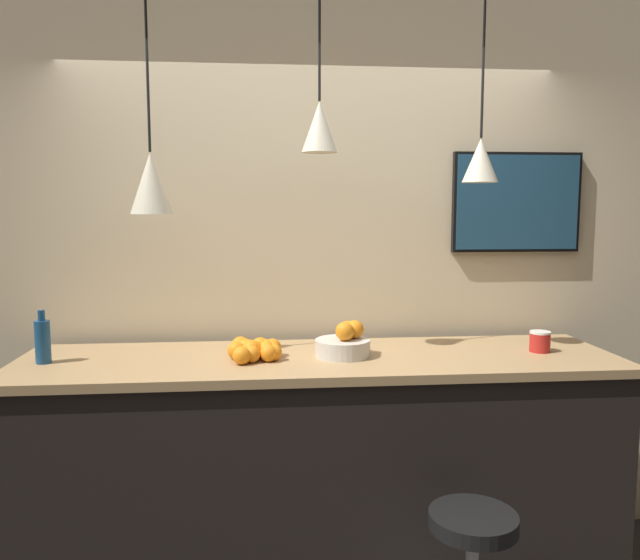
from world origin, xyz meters
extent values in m
cube|color=beige|center=(0.00, 1.12, 1.45)|extent=(8.00, 0.06, 2.90)
cube|color=black|center=(0.00, 0.64, 0.54)|extent=(2.68, 0.70, 1.07)
cube|color=tan|center=(0.00, 0.64, 1.09)|extent=(2.72, 0.74, 0.04)
cylinder|color=black|center=(0.52, 0.02, 0.62)|extent=(0.33, 0.33, 0.06)
cylinder|color=beige|center=(0.10, 0.63, 1.15)|extent=(0.25, 0.25, 0.08)
sphere|color=orange|center=(0.14, 0.69, 1.23)|extent=(0.08, 0.08, 0.08)
sphere|color=orange|center=(0.16, 0.65, 1.23)|extent=(0.08, 0.08, 0.08)
sphere|color=orange|center=(0.12, 0.69, 1.23)|extent=(0.07, 0.07, 0.07)
sphere|color=orange|center=(0.11, 0.60, 1.23)|extent=(0.09, 0.09, 0.09)
sphere|color=orange|center=(-0.24, 0.62, 1.15)|extent=(0.08, 0.08, 0.08)
sphere|color=orange|center=(-0.22, 0.63, 1.15)|extent=(0.07, 0.07, 0.07)
sphere|color=orange|center=(-0.35, 0.52, 1.15)|extent=(0.08, 0.08, 0.08)
sphere|color=orange|center=(-0.27, 0.66, 1.16)|extent=(0.09, 0.09, 0.09)
sphere|color=orange|center=(-0.24, 0.65, 1.15)|extent=(0.08, 0.08, 0.08)
sphere|color=orange|center=(-0.22, 0.66, 1.15)|extent=(0.08, 0.08, 0.08)
sphere|color=orange|center=(-0.34, 0.68, 1.15)|extent=(0.08, 0.08, 0.08)
sphere|color=orange|center=(-0.38, 0.62, 1.15)|extent=(0.08, 0.08, 0.08)
sphere|color=orange|center=(-0.21, 0.58, 1.15)|extent=(0.07, 0.07, 0.07)
sphere|color=orange|center=(-0.36, 0.70, 1.16)|extent=(0.09, 0.09, 0.09)
sphere|color=orange|center=(-0.24, 0.56, 1.15)|extent=(0.08, 0.08, 0.08)
sphere|color=orange|center=(-0.31, 0.55, 1.15)|extent=(0.07, 0.07, 0.07)
sphere|color=orange|center=(-0.30, 0.62, 1.15)|extent=(0.08, 0.08, 0.08)
sphere|color=orange|center=(-0.31, 0.61, 1.16)|extent=(0.09, 0.09, 0.09)
cylinder|color=navy|center=(-1.21, 0.63, 1.21)|extent=(0.07, 0.07, 0.19)
cylinder|color=navy|center=(-1.21, 0.63, 1.32)|extent=(0.03, 0.03, 0.05)
cylinder|color=red|center=(1.04, 0.63, 1.16)|extent=(0.09, 0.09, 0.09)
cylinder|color=white|center=(1.04, 0.63, 1.21)|extent=(0.10, 0.10, 0.01)
cylinder|color=black|center=(-0.74, 0.67, 2.41)|extent=(0.01, 0.01, 0.77)
cone|color=beige|center=(-0.74, 0.67, 1.89)|extent=(0.18, 0.18, 0.27)
sphere|color=#F9EFCC|center=(-0.74, 0.67, 1.78)|extent=(0.04, 0.04, 0.04)
cylinder|color=black|center=(0.00, 0.67, 2.53)|extent=(0.01, 0.01, 0.55)
cone|color=beige|center=(0.00, 0.67, 2.14)|extent=(0.16, 0.16, 0.22)
sphere|color=#F9EFCC|center=(0.00, 0.67, 2.05)|extent=(0.04, 0.04, 0.04)
cylinder|color=black|center=(0.74, 0.67, 2.45)|extent=(0.01, 0.01, 0.70)
cone|color=beige|center=(0.74, 0.67, 2.00)|extent=(0.16, 0.16, 0.20)
sphere|color=#F9EFCC|center=(0.74, 0.67, 1.92)|extent=(0.04, 0.04, 0.04)
cube|color=black|center=(1.08, 1.07, 1.81)|extent=(0.69, 0.04, 0.52)
cube|color=navy|center=(1.08, 1.05, 1.81)|extent=(0.66, 0.01, 0.49)
camera|label=1|loc=(-0.27, -2.13, 1.79)|focal=35.00mm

